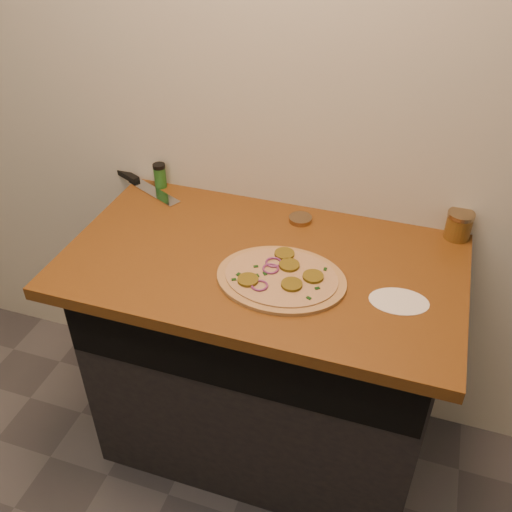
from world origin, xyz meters
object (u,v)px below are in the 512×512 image
(chefs_knife, at_px, (139,183))
(salsa_jar, at_px, (459,225))
(pizza, at_px, (281,278))
(spice_shaker, at_px, (160,176))

(chefs_knife, distance_m, salsa_jar, 1.12)
(pizza, height_order, spice_shaker, spice_shaker)
(pizza, distance_m, chefs_knife, 0.75)
(pizza, relative_size, spice_shaker, 4.17)
(salsa_jar, bearing_deg, chefs_knife, -179.53)
(pizza, xyz_separation_m, salsa_jar, (0.47, 0.38, 0.04))
(spice_shaker, bearing_deg, chefs_knife, -173.89)
(chefs_knife, relative_size, salsa_jar, 3.71)
(pizza, xyz_separation_m, spice_shaker, (-0.57, 0.38, 0.04))
(salsa_jar, relative_size, spice_shaker, 1.01)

